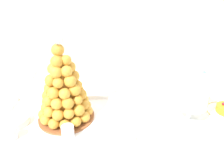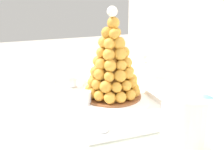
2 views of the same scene
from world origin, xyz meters
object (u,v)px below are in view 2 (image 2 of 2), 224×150
(croquembouche, at_px, (113,63))
(dessert_cup_left, at_px, (72,82))
(creme_brulee_ramekin, at_px, (90,80))
(wine_glass, at_px, (146,57))
(serving_tray, at_px, (109,101))
(macaron_goblet, at_px, (188,123))
(dessert_cup_mid_left, at_px, (85,98))
(dessert_cup_centre, at_px, (101,123))

(croquembouche, bearing_deg, dessert_cup_left, -145.33)
(creme_brulee_ramekin, bearing_deg, wine_glass, 93.95)
(creme_brulee_ramekin, bearing_deg, serving_tray, 2.37)
(macaron_goblet, bearing_deg, dessert_cup_mid_left, -167.26)
(serving_tray, height_order, dessert_cup_left, dessert_cup_left)
(creme_brulee_ramekin, relative_size, wine_glass, 0.68)
(macaron_goblet, bearing_deg, dessert_cup_left, -170.80)
(wine_glass, bearing_deg, dessert_cup_centre, -40.19)
(serving_tray, height_order, creme_brulee_ramekin, creme_brulee_ramekin)
(dessert_cup_centre, bearing_deg, dessert_cup_left, 178.46)
(serving_tray, xyz_separation_m, dessert_cup_centre, (0.24, -0.12, 0.03))
(dessert_cup_left, distance_m, creme_brulee_ramekin, 0.09)
(dessert_cup_left, height_order, macaron_goblet, macaron_goblet)
(croquembouche, xyz_separation_m, dessert_cup_centre, (0.27, -0.14, -0.12))
(dessert_cup_centre, distance_m, macaron_goblet, 0.33)
(serving_tray, distance_m, wine_glass, 0.41)
(serving_tray, height_order, macaron_goblet, macaron_goblet)
(croquembouche, bearing_deg, dessert_cup_centre, -28.25)
(dessert_cup_left, distance_m, wine_glass, 0.41)
(dessert_cup_mid_left, distance_m, dessert_cup_centre, 0.24)
(dessert_cup_centre, relative_size, wine_glass, 0.35)
(macaron_goblet, bearing_deg, creme_brulee_ramekin, -178.01)
(dessert_cup_centre, bearing_deg, croquembouche, 151.75)
(dessert_cup_left, xyz_separation_m, macaron_goblet, (0.74, 0.12, 0.11))
(creme_brulee_ramekin, distance_m, wine_glass, 0.32)
(dessert_cup_mid_left, height_order, creme_brulee_ramekin, dessert_cup_mid_left)
(croquembouche, distance_m, macaron_goblet, 0.55)
(dessert_cup_centre, height_order, creme_brulee_ramekin, dessert_cup_centre)
(serving_tray, distance_m, creme_brulee_ramekin, 0.24)
(croquembouche, xyz_separation_m, macaron_goblet, (0.55, -0.01, -0.01))
(wine_glass, bearing_deg, creme_brulee_ramekin, -86.05)
(macaron_goblet, bearing_deg, serving_tray, -178.19)
(dessert_cup_centre, distance_m, wine_glass, 0.65)
(wine_glass, bearing_deg, dessert_cup_mid_left, -57.69)
(serving_tray, relative_size, dessert_cup_mid_left, 12.51)
(croquembouche, height_order, dessert_cup_mid_left, croquembouche)
(dessert_cup_centre, height_order, wine_glass, wine_glass)
(croquembouche, distance_m, dessert_cup_mid_left, 0.18)
(croquembouche, height_order, macaron_goblet, croquembouche)
(dessert_cup_left, xyz_separation_m, dessert_cup_centre, (0.46, -0.01, 0.00))
(croquembouche, relative_size, dessert_cup_mid_left, 7.62)
(croquembouche, height_order, wine_glass, croquembouche)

